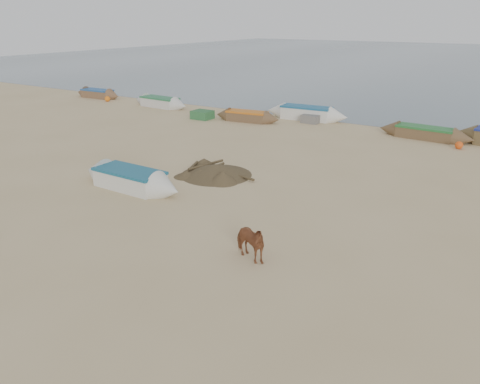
# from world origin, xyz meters

# --- Properties ---
(ground) EXTENTS (140.00, 140.00, 0.00)m
(ground) POSITION_xyz_m (0.00, 0.00, 0.00)
(ground) COLOR tan
(ground) RESTS_ON ground
(cow_adult) EXTENTS (1.58, 1.09, 1.22)m
(cow_adult) POSITION_xyz_m (1.98, 1.38, 0.61)
(cow_adult) COLOR brown
(cow_adult) RESTS_ON ground
(near_canoe) EXTENTS (5.47, 1.45, 0.84)m
(near_canoe) POSITION_xyz_m (-5.75, 4.12, 0.42)
(near_canoe) COLOR silver
(near_canoe) RESTS_ON ground
(debris_pile) EXTENTS (4.26, 4.26, 0.53)m
(debris_pile) POSITION_xyz_m (-3.63, 7.62, 0.26)
(debris_pile) COLOR brown
(debris_pile) RESTS_ON ground
(waterline_canoes) EXTENTS (59.08, 4.61, 0.97)m
(waterline_canoes) POSITION_xyz_m (0.64, 20.24, 0.42)
(waterline_canoes) COLOR brown
(waterline_canoes) RESTS_ON ground
(beach_clutter) EXTENTS (45.09, 4.23, 0.64)m
(beach_clutter) POSITION_xyz_m (4.32, 19.47, 0.30)
(beach_clutter) COLOR #2D6537
(beach_clutter) RESTS_ON ground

